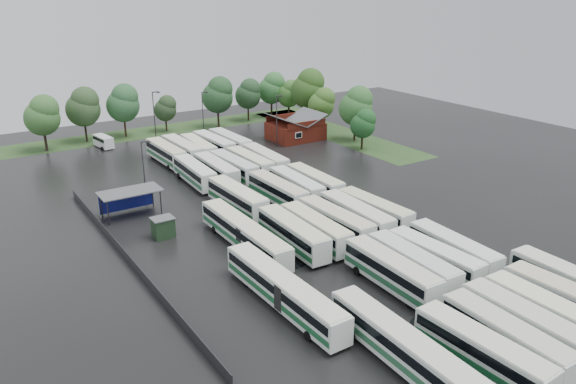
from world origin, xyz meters
TOP-DOWN VIEW (x-y plane):
  - ground at (0.00, 0.00)m, footprint 160.00×160.00m
  - brick_building at (24.00, 42.77)m, footprint 10.07×8.60m
  - wash_shed at (-17.20, 22.02)m, footprint 8.20×4.20m
  - utility_hut at (-16.20, 12.60)m, footprint 2.70×2.20m
  - grass_strip_north at (2.00, 64.80)m, footprint 80.00×10.00m
  - grass_strip_east at (34.00, 42.80)m, footprint 10.00×50.00m
  - west_fence at (-22.20, 8.00)m, footprint 0.10×50.00m
  - bus_r0c0 at (-4.26, -26.17)m, footprint 3.07×12.24m
  - bus_r0c1 at (-1.03, -26.03)m, footprint 2.96×12.30m
  - bus_r0c2 at (2.03, -25.90)m, footprint 2.80×12.51m
  - bus_r0c3 at (5.07, -26.04)m, footprint 2.71×12.47m
  - bus_r0c4 at (8.55, -25.88)m, footprint 3.16×12.66m
  - bus_r1c1 at (-1.11, -12.22)m, footprint 3.05×12.59m
  - bus_r1c2 at (1.94, -12.15)m, footprint 3.12×12.30m
  - bus_r1c3 at (5.06, -12.33)m, footprint 2.97×12.00m
  - bus_r1c4 at (8.29, -12.20)m, footprint 3.14×12.14m
  - bus_r2c0 at (-4.44, 1.12)m, footprint 3.15×12.66m
  - bus_r2c1 at (-1.34, 0.89)m, footprint 2.91×12.25m
  - bus_r2c2 at (2.01, 1.25)m, footprint 2.92×12.42m
  - bus_r2c3 at (5.33, 1.20)m, footprint 3.09×12.70m
  - bus_r2c4 at (8.58, 1.43)m, footprint 3.08×12.23m
  - bus_r3c0 at (-4.36, 15.11)m, footprint 2.96×12.68m
  - bus_r3c2 at (1.91, 14.54)m, footprint 2.75×12.33m
  - bus_r3c3 at (5.39, 14.97)m, footprint 3.13×12.18m
  - bus_r3c4 at (8.58, 14.79)m, footprint 2.83×12.14m
  - bus_r4c0 at (-4.59, 28.75)m, footprint 3.18×12.30m
  - bus_r4c1 at (-1.17, 28.09)m, footprint 2.96×12.38m
  - bus_r4c2 at (1.93, 28.14)m, footprint 2.94×12.34m
  - bus_r4c3 at (5.18, 28.54)m, footprint 2.63×12.12m
  - bus_r4c4 at (8.21, 28.62)m, footprint 3.17×12.47m
  - bus_r5c0 at (-4.21, 41.71)m, footprint 2.83×12.35m
  - bus_r5c1 at (-1.01, 41.89)m, footprint 2.96×12.67m
  - bus_r5c2 at (1.98, 41.70)m, footprint 3.01×11.99m
  - bus_r5c3 at (5.28, 42.08)m, footprint 3.00×12.35m
  - bus_r5c4 at (8.48, 41.71)m, footprint 2.84×12.50m
  - artic_bus_west_a at (-9.26, -23.07)m, footprint 3.21×18.24m
  - artic_bus_west_b at (-9.22, 4.37)m, footprint 2.66×18.06m
  - artic_bus_west_c at (-12.48, -9.32)m, footprint 2.78×18.08m
  - minibus at (-10.54, 57.97)m, footprint 2.70×5.53m
  - tree_north_0 at (-20.10, 61.42)m, footprint 6.51×6.51m
  - tree_north_1 at (-11.95, 64.21)m, footprint 6.68×6.68m
  - tree_north_2 at (-4.13, 63.77)m, footprint 6.64×6.64m
  - tree_north_3 at (4.70, 63.54)m, footprint 4.71×4.71m
  - tree_north_4 at (15.78, 60.67)m, footprint 6.75×6.75m
  - tree_north_5 at (24.41, 62.63)m, footprint 5.87×5.87m
  - tree_north_6 at (31.38, 63.58)m, footprint 6.36×6.36m
  - tree_east_0 at (30.63, 29.56)m, footprint 4.76×4.76m
  - tree_east_1 at (33.63, 35.34)m, footprint 6.69×6.69m
  - tree_east_2 at (32.86, 45.78)m, footprint 5.67×5.63m
  - tree_east_3 at (34.14, 52.68)m, footprint 7.51×7.51m
  - tree_east_4 at (33.83, 59.86)m, footprint 5.42×5.42m
  - lamp_post_ne at (18.01, 40.19)m, footprint 1.54×0.30m
  - lamp_post_nw at (-13.86, 24.82)m, footprint 1.42×0.28m
  - lamp_post_back_w at (-0.95, 54.85)m, footprint 1.59×0.31m
  - lamp_post_back_e at (9.53, 55.25)m, footprint 1.42×0.28m
  - puddle_0 at (-2.74, -19.59)m, footprint 4.11×4.11m
  - puddle_1 at (10.15, -21.28)m, footprint 3.78×3.78m
  - puddle_2 at (-6.90, -0.52)m, footprint 6.03×6.03m
  - puddle_3 at (7.75, -4.32)m, footprint 3.46×3.46m
  - puddle_4 at (14.02, -18.62)m, footprint 2.47×2.47m

SIDE VIEW (x-z plane):
  - ground at x=0.00m, z-range 0.00..0.00m
  - puddle_0 at x=-2.74m, z-range 0.00..0.01m
  - puddle_1 at x=10.15m, z-range 0.00..0.01m
  - puddle_2 at x=-6.90m, z-range 0.00..0.01m
  - puddle_3 at x=7.75m, z-range 0.00..0.01m
  - puddle_4 at x=14.02m, z-range 0.00..0.01m
  - grass_strip_north at x=2.00m, z-range 0.00..0.01m
  - grass_strip_east at x=34.00m, z-range 0.00..0.01m
  - west_fence at x=-22.20m, z-range 0.00..1.20m
  - minibus at x=-10.54m, z-range 0.13..2.44m
  - utility_hut at x=-16.20m, z-range 0.01..2.63m
  - bus_r5c2 at x=1.98m, z-range 0.17..3.48m
  - bus_r1c3 at x=5.06m, z-range 0.17..3.48m
  - bus_r1c4 at x=8.29m, z-range 0.17..3.52m
  - bus_r3c3 at x=5.39m, z-range 0.17..3.53m
  - bus_r3c4 at x=8.58m, z-range 0.17..3.53m
  - bus_r4c3 at x=5.18m, z-range 0.17..3.54m
  - artic_bus_west_c at x=-12.48m, z-range 0.18..3.53m
  - artic_bus_west_b at x=-9.22m, z-range 0.18..3.53m
  - bus_r2c4 at x=8.58m, z-range 0.17..3.55m
  - bus_r0c0 at x=-4.26m, z-range 0.17..3.55m
  - bus_r2c1 at x=-1.34m, z-range 0.17..3.56m
  - brick_building at x=24.00m, z-range -0.83..4.56m
  - bus_r4c0 at x=-4.59m, z-range 0.17..3.56m
  - bus_r1c2 at x=1.94m, z-range 0.17..3.57m
  - artic_bus_west_a at x=-9.26m, z-range 0.18..3.55m
  - bus_r0c1 at x=-1.03m, z-range 0.17..3.57m
  - bus_r4c2 at x=1.93m, z-range 0.17..3.59m
  - bus_r5c3 at x=5.28m, z-range 0.17..3.59m
  - bus_r3c2 at x=1.91m, z-range 0.17..3.59m
  - bus_r5c0 at x=-4.21m, z-range 0.17..3.60m
  - bus_r4c1 at x=-1.17m, z-range 0.17..3.60m
  - bus_r2c2 at x=2.01m, z-range 0.17..3.61m
  - bus_r4c4 at x=8.21m, z-range 0.17..3.61m
  - bus_r0c3 at x=5.07m, z-range 0.17..3.64m
  - bus_r5c4 at x=8.48m, z-range 0.17..3.64m
  - bus_r0c2 at x=2.03m, z-range 0.17..3.65m
  - bus_r1c1 at x=-1.11m, z-range 0.17..3.66m
  - bus_r0c4 at x=8.55m, z-range 0.17..3.67m
  - bus_r2c0 at x=-4.44m, z-range 0.17..3.67m
  - bus_r5c1 at x=-1.01m, z-range 0.18..3.69m
  - bus_r2c3 at x=5.33m, z-range 0.18..3.69m
  - bus_r3c0 at x=-4.36m, z-range 0.18..3.69m
  - wash_shed at x=-17.20m, z-range 1.20..4.78m
  - tree_north_3 at x=4.70m, z-range 1.11..8.91m
  - tree_east_0 at x=30.63m, z-range 1.13..9.00m
  - lamp_post_back_e at x=9.53m, z-range 0.74..9.96m
  - lamp_post_nw at x=-13.86m, z-range 0.74..9.98m
  - tree_east_4 at x=33.83m, z-range 1.28..10.27m
  - lamp_post_ne at x=18.01m, z-range 0.80..10.78m
  - tree_east_2 at x=32.86m, z-range 1.33..10.66m
  - lamp_post_back_w at x=-0.95m, z-range 0.83..11.18m
  - tree_north_5 at x=24.41m, z-range 1.39..11.12m
  - tree_north_6 at x=31.38m, z-range 1.51..12.05m
  - tree_north_0 at x=-20.10m, z-range 1.54..12.32m
  - tree_north_2 at x=-4.13m, z-range 1.58..12.58m
  - tree_north_1 at x=-11.95m, z-range 1.59..12.65m
  - tree_east_1 at x=33.63m, z-range 1.59..12.66m
  - tree_north_4 at x=15.78m, z-range 1.60..12.79m
  - tree_east_3 at x=34.14m, z-range 1.78..14.22m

